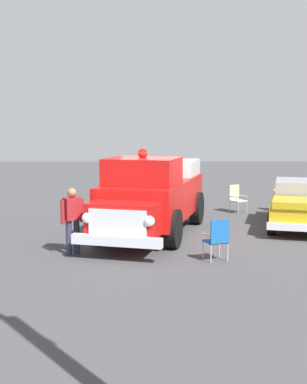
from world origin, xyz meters
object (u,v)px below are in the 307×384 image
object	(u,v)px
spectator_seated	(283,193)
vintage_fire_truck	(151,194)
lawn_chair_by_car	(236,197)
lawn_chair_spare	(218,237)
classic_hot_rod	(301,204)
spectator_standing	(72,216)
lawn_chair_near_truck	(283,196)

from	to	relation	value
spectator_seated	vintage_fire_truck	bearing A→B (deg)	-141.99
lawn_chair_by_car	lawn_chair_spare	size ratio (longest dim) A/B	1.00
lawn_chair_by_car	vintage_fire_truck	bearing A→B (deg)	-129.99
classic_hot_rod	vintage_fire_truck	bearing A→B (deg)	-167.66
spectator_standing	spectator_seated	bearing A→B (deg)	41.72
spectator_standing	vintage_fire_truck	bearing A→B (deg)	49.30
classic_hot_rod	lawn_chair_near_truck	size ratio (longest dim) A/B	4.60
lawn_chair_near_truck	lawn_chair_by_car	bearing A→B (deg)	-173.71
lawn_chair_near_truck	spectator_seated	size ratio (longest dim) A/B	0.79
lawn_chair_by_car	classic_hot_rod	bearing A→B (deg)	-60.19
vintage_fire_truck	spectator_seated	distance (m)	6.26
classic_hot_rod	lawn_chair_spare	distance (m)	5.18
spectator_seated	spectator_standing	bearing A→B (deg)	-138.28
lawn_chair_near_truck	lawn_chair_spare	distance (m)	7.79
lawn_chair_spare	lawn_chair_near_truck	bearing A→B (deg)	64.15
lawn_chair_by_car	spectator_standing	world-z (taller)	spectator_standing
lawn_chair_spare	spectator_standing	xyz separation A→B (m)	(-3.54, 0.72, 0.37)
vintage_fire_truck	lawn_chair_near_truck	world-z (taller)	vintage_fire_truck
classic_hot_rod	spectator_standing	bearing A→B (deg)	-153.48
spectator_standing	lawn_chair_by_car	bearing A→B (deg)	49.74
classic_hot_rod	spectator_seated	distance (m)	2.81
classic_hot_rod	spectator_standing	world-z (taller)	spectator_standing
classic_hot_rod	lawn_chair_near_truck	distance (m)	2.94
lawn_chair_near_truck	spectator_standing	distance (m)	9.38
lawn_chair_near_truck	spectator_seated	distance (m)	0.17
lawn_chair_near_truck	spectator_standing	world-z (taller)	spectator_standing
vintage_fire_truck	lawn_chair_near_truck	size ratio (longest dim) A/B	6.19
classic_hot_rod	spectator_standing	size ratio (longest dim) A/B	2.80
spectator_seated	lawn_chair_near_truck	bearing A→B (deg)	75.92
lawn_chair_by_car	spectator_seated	size ratio (longest dim) A/B	0.79
lawn_chair_by_car	lawn_chair_spare	bearing A→B (deg)	-103.33
vintage_fire_truck	spectator_standing	bearing A→B (deg)	-130.70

